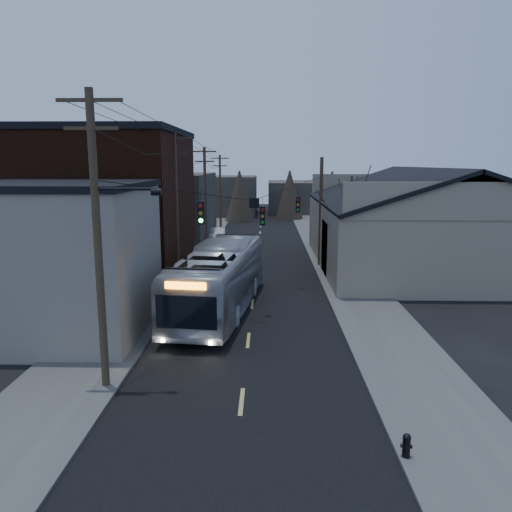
{
  "coord_description": "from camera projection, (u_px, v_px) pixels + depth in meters",
  "views": [
    {
      "loc": [
        0.86,
        -13.87,
        8.08
      ],
      "look_at": [
        0.24,
        13.2,
        3.0
      ],
      "focal_mm": 35.0,
      "sensor_mm": 36.0,
      "label": 1
    }
  ],
  "objects": [
    {
      "name": "parked_car",
      "position": [
        218.0,
        235.0,
        51.74
      ],
      "size": [
        1.73,
        4.41,
        1.43
      ],
      "primitive_type": "imported",
      "rotation": [
        0.0,
        0.0,
        0.05
      ],
      "color": "#A4A7AB",
      "rests_on": "ground"
    },
    {
      "name": "sidewalk_left",
      "position": [
        185.0,
        253.0,
        44.75
      ],
      "size": [
        4.0,
        110.0,
        0.12
      ],
      "primitive_type": "cube",
      "color": "#474744",
      "rests_on": "ground"
    },
    {
      "name": "building_clapboard",
      "position": [
        59.0,
        261.0,
        23.54
      ],
      "size": [
        8.0,
        8.0,
        7.0
      ],
      "primitive_type": "cube",
      "color": "slate",
      "rests_on": "ground"
    },
    {
      "name": "building_far_left",
      "position": [
        224.0,
        195.0,
        78.59
      ],
      "size": [
        10.0,
        12.0,
        6.0
      ],
      "primitive_type": "cube",
      "color": "#2F2B26",
      "rests_on": "ground"
    },
    {
      "name": "warehouse",
      "position": [
        423.0,
        233.0,
        38.91
      ],
      "size": [
        16.16,
        20.6,
        7.73
      ],
      "color": "gray",
      "rests_on": "ground"
    },
    {
      "name": "utility_lines",
      "position": [
        215.0,
        204.0,
        38.02
      ],
      "size": [
        11.24,
        45.28,
        10.5
      ],
      "color": "#382B1E",
      "rests_on": "ground"
    },
    {
      "name": "building_far_right",
      "position": [
        304.0,
        197.0,
        83.3
      ],
      "size": [
        12.0,
        14.0,
        5.0
      ],
      "primitive_type": "cube",
      "color": "#2F2B26",
      "rests_on": "ground"
    },
    {
      "name": "bare_tree",
      "position": [
        350.0,
        229.0,
        33.98
      ],
      "size": [
        0.4,
        0.4,
        7.2
      ],
      "primitive_type": "cone",
      "color": "black",
      "rests_on": "ground"
    },
    {
      "name": "building_left_far",
      "position": [
        165.0,
        209.0,
        50.08
      ],
      "size": [
        9.0,
        14.0,
        7.0
      ],
      "primitive_type": "cube",
      "color": "#2F2B26",
      "rests_on": "ground"
    },
    {
      "name": "sidewalk_right",
      "position": [
        330.0,
        254.0,
        44.46
      ],
      "size": [
        4.0,
        110.0,
        0.12
      ],
      "primitive_type": "cube",
      "color": "#474744",
      "rests_on": "ground"
    },
    {
      "name": "building_brick",
      "position": [
        109.0,
        208.0,
        34.1
      ],
      "size": [
        10.0,
        12.0,
        10.0
      ],
      "primitive_type": "cube",
      "color": "black",
      "rests_on": "ground"
    },
    {
      "name": "ground",
      "position": [
        238.0,
        433.0,
        15.14
      ],
      "size": [
        160.0,
        160.0,
        0.0
      ],
      "primitive_type": "plane",
      "color": "black",
      "rests_on": "ground"
    },
    {
      "name": "bus",
      "position": [
        219.0,
        279.0,
        27.25
      ],
      "size": [
        4.63,
        13.36,
        3.65
      ],
      "primitive_type": "imported",
      "rotation": [
        0.0,
        0.0,
        3.02
      ],
      "color": "#9FA3AB",
      "rests_on": "ground"
    },
    {
      "name": "road_surface",
      "position": [
        258.0,
        254.0,
        44.61
      ],
      "size": [
        9.0,
        110.0,
        0.02
      ],
      "primitive_type": "cube",
      "color": "black",
      "rests_on": "ground"
    },
    {
      "name": "fire_hydrant",
      "position": [
        406.0,
        444.0,
        13.65
      ],
      "size": [
        0.33,
        0.23,
        0.68
      ],
      "rotation": [
        0.0,
        0.0,
        -0.19
      ],
      "color": "black",
      "rests_on": "sidewalk_right"
    }
  ]
}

